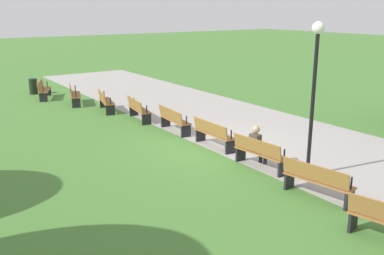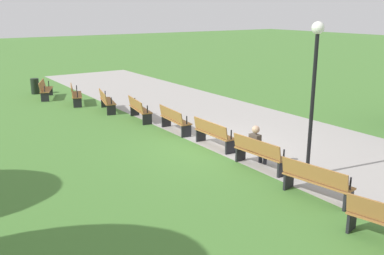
{
  "view_description": "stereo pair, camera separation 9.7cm",
  "coord_description": "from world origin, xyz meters",
  "px_view_note": "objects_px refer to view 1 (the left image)",
  "views": [
    {
      "loc": [
        10.76,
        -8.24,
        4.38
      ],
      "look_at": [
        -0.0,
        -0.9,
        0.8
      ],
      "focal_mm": 40.71,
      "sensor_mm": 36.0,
      "label": 1
    },
    {
      "loc": [
        10.81,
        -8.16,
        4.38
      ],
      "look_at": [
        -0.0,
        -0.9,
        0.8
      ],
      "focal_mm": 40.71,
      "sensor_mm": 36.0,
      "label": 2
    }
  ],
  "objects_px": {
    "bench_7": "(317,180)",
    "bench_3": "(138,109)",
    "bench_0": "(44,89)",
    "bench_4": "(174,119)",
    "bench_6": "(260,153)",
    "bench_1": "(74,94)",
    "bench_2": "(105,101)",
    "trash_bin": "(33,86)",
    "lamp_post": "(315,71)",
    "person_seated": "(257,144)",
    "bench_5": "(213,133)"
  },
  "relations": [
    {
      "from": "bench_7",
      "to": "bench_3",
      "type": "bearing_deg",
      "value": 170.82
    },
    {
      "from": "bench_0",
      "to": "bench_4",
      "type": "height_order",
      "value": "same"
    },
    {
      "from": "bench_3",
      "to": "bench_6",
      "type": "xyz_separation_m",
      "value": [
        6.81,
        0.27,
        0.0
      ]
    },
    {
      "from": "bench_1",
      "to": "bench_7",
      "type": "relative_size",
      "value": 1.0
    },
    {
      "from": "bench_2",
      "to": "trash_bin",
      "type": "relative_size",
      "value": 2.2
    },
    {
      "from": "bench_1",
      "to": "lamp_post",
      "type": "relative_size",
      "value": 0.44
    },
    {
      "from": "trash_bin",
      "to": "bench_6",
      "type": "bearing_deg",
      "value": 8.57
    },
    {
      "from": "bench_4",
      "to": "trash_bin",
      "type": "height_order",
      "value": "bench_4"
    },
    {
      "from": "person_seated",
      "to": "lamp_post",
      "type": "distance_m",
      "value": 2.65
    },
    {
      "from": "person_seated",
      "to": "bench_2",
      "type": "bearing_deg",
      "value": -179.1
    },
    {
      "from": "bench_4",
      "to": "lamp_post",
      "type": "xyz_separation_m",
      "value": [
        5.67,
        0.73,
        2.36
      ]
    },
    {
      "from": "bench_6",
      "to": "person_seated",
      "type": "relative_size",
      "value": 1.46
    },
    {
      "from": "bench_0",
      "to": "bench_7",
      "type": "height_order",
      "value": "same"
    },
    {
      "from": "bench_7",
      "to": "trash_bin",
      "type": "distance_m",
      "value": 17.28
    },
    {
      "from": "bench_2",
      "to": "bench_3",
      "type": "height_order",
      "value": "same"
    },
    {
      "from": "bench_1",
      "to": "trash_bin",
      "type": "height_order",
      "value": "bench_1"
    },
    {
      "from": "bench_5",
      "to": "trash_bin",
      "type": "bearing_deg",
      "value": -169.52
    },
    {
      "from": "bench_0",
      "to": "bench_4",
      "type": "relative_size",
      "value": 1.01
    },
    {
      "from": "bench_3",
      "to": "person_seated",
      "type": "xyz_separation_m",
      "value": [
        6.57,
        0.4,
        0.16
      ]
    },
    {
      "from": "bench_4",
      "to": "bench_7",
      "type": "bearing_deg",
      "value": 2.31
    },
    {
      "from": "person_seated",
      "to": "trash_bin",
      "type": "xyz_separation_m",
      "value": [
        -14.67,
        -2.37,
        -0.23
      ]
    },
    {
      "from": "lamp_post",
      "to": "person_seated",
      "type": "bearing_deg",
      "value": -155.82
    },
    {
      "from": "bench_1",
      "to": "person_seated",
      "type": "height_order",
      "value": "person_seated"
    },
    {
      "from": "bench_1",
      "to": "bench_0",
      "type": "bearing_deg",
      "value": -141.06
    },
    {
      "from": "bench_4",
      "to": "bench_2",
      "type": "bearing_deg",
      "value": -166.27
    },
    {
      "from": "bench_3",
      "to": "bench_7",
      "type": "bearing_deg",
      "value": 9.18
    },
    {
      "from": "bench_1",
      "to": "bench_3",
      "type": "distance_m",
      "value": 4.55
    },
    {
      "from": "trash_bin",
      "to": "bench_5",
      "type": "bearing_deg",
      "value": 10.48
    },
    {
      "from": "bench_2",
      "to": "bench_6",
      "type": "distance_m",
      "value": 9.07
    },
    {
      "from": "bench_3",
      "to": "person_seated",
      "type": "bearing_deg",
      "value": 12.63
    },
    {
      "from": "bench_5",
      "to": "person_seated",
      "type": "height_order",
      "value": "person_seated"
    },
    {
      "from": "bench_6",
      "to": "lamp_post",
      "type": "xyz_separation_m",
      "value": [
        1.12,
        0.73,
        2.36
      ]
    },
    {
      "from": "bench_6",
      "to": "trash_bin",
      "type": "distance_m",
      "value": 15.08
    },
    {
      "from": "bench_1",
      "to": "person_seated",
      "type": "bearing_deg",
      "value": 26.0
    },
    {
      "from": "bench_2",
      "to": "lamp_post",
      "type": "xyz_separation_m",
      "value": [
        10.16,
        1.46,
        2.36
      ]
    },
    {
      "from": "bench_2",
      "to": "lamp_post",
      "type": "relative_size",
      "value": 0.44
    },
    {
      "from": "bench_4",
      "to": "lamp_post",
      "type": "distance_m",
      "value": 6.19
    },
    {
      "from": "bench_5",
      "to": "bench_6",
      "type": "relative_size",
      "value": 0.98
    },
    {
      "from": "bench_0",
      "to": "bench_7",
      "type": "relative_size",
      "value": 1.0
    },
    {
      "from": "bench_6",
      "to": "bench_1",
      "type": "bearing_deg",
      "value": -177.74
    },
    {
      "from": "bench_0",
      "to": "bench_1",
      "type": "height_order",
      "value": "same"
    },
    {
      "from": "bench_7",
      "to": "person_seated",
      "type": "relative_size",
      "value": 1.48
    },
    {
      "from": "bench_7",
      "to": "bench_6",
      "type": "bearing_deg",
      "value": 163.96
    },
    {
      "from": "bench_5",
      "to": "trash_bin",
      "type": "relative_size",
      "value": 2.12
    },
    {
      "from": "bench_4",
      "to": "lamp_post",
      "type": "bearing_deg",
      "value": 11.97
    },
    {
      "from": "bench_1",
      "to": "bench_4",
      "type": "distance_m",
      "value": 6.81
    },
    {
      "from": "bench_0",
      "to": "bench_4",
      "type": "bearing_deg",
      "value": 36.67
    },
    {
      "from": "bench_1",
      "to": "bench_3",
      "type": "bearing_deg",
      "value": 32.08
    },
    {
      "from": "bench_3",
      "to": "bench_7",
      "type": "xyz_separation_m",
      "value": [
        9.07,
        0.0,
        0.0
      ]
    },
    {
      "from": "bench_6",
      "to": "trash_bin",
      "type": "height_order",
      "value": "bench_6"
    }
  ]
}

